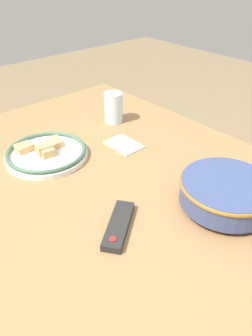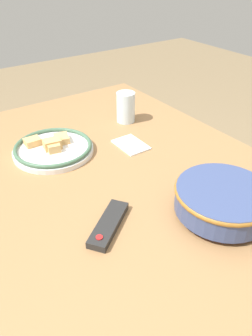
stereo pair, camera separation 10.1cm
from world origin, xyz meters
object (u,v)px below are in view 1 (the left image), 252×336
(food_plate, at_px, (46,153))
(tv_remote, at_px, (119,225))
(drinking_glass, at_px, (114,108))
(noodle_bowl, at_px, (226,192))

(food_plate, relative_size, tv_remote, 1.66)
(drinking_glass, bearing_deg, noodle_bowl, 169.58)
(noodle_bowl, relative_size, food_plate, 0.92)
(food_plate, distance_m, drinking_glass, 0.37)
(noodle_bowl, distance_m, tv_remote, 0.31)
(tv_remote, distance_m, drinking_glass, 0.64)
(noodle_bowl, xyz_separation_m, food_plate, (0.56, 0.24, -0.03))
(drinking_glass, bearing_deg, food_plate, 100.52)
(tv_remote, bearing_deg, food_plate, -41.57)
(food_plate, height_order, drinking_glass, drinking_glass)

